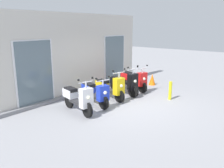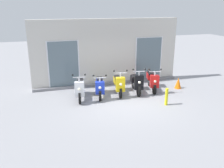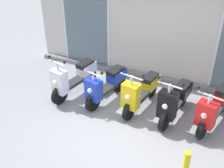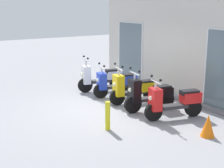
# 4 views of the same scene
# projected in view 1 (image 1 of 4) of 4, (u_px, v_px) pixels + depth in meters

# --- Properties ---
(ground_plane) EXTENTS (40.00, 40.00, 0.00)m
(ground_plane) POSITION_uv_depth(u_px,v_px,m) (131.00, 105.00, 8.47)
(ground_plane) COLOR #939399
(storefront_facade) EXTENTS (7.40, 0.50, 3.23)m
(storefront_facade) POSITION_uv_depth(u_px,v_px,m) (78.00, 55.00, 9.70)
(storefront_facade) COLOR beige
(storefront_facade) RESTS_ON ground_plane
(scooter_white) EXTENTS (0.69, 1.63, 1.24)m
(scooter_white) POSITION_uv_depth(u_px,v_px,m) (78.00, 98.00, 7.59)
(scooter_white) COLOR black
(scooter_white) RESTS_ON ground_plane
(scooter_blue) EXTENTS (0.71, 1.50, 1.12)m
(scooter_blue) POSITION_uv_depth(u_px,v_px,m) (95.00, 93.00, 8.30)
(scooter_blue) COLOR black
(scooter_blue) RESTS_ON ground_plane
(scooter_yellow) EXTENTS (0.68, 1.58, 1.24)m
(scooter_yellow) POSITION_uv_depth(u_px,v_px,m) (110.00, 87.00, 8.99)
(scooter_yellow) COLOR black
(scooter_yellow) RESTS_ON ground_plane
(scooter_black) EXTENTS (0.65, 1.56, 1.25)m
(scooter_black) POSITION_uv_depth(u_px,v_px,m) (124.00, 83.00, 9.56)
(scooter_black) COLOR black
(scooter_black) RESTS_ON ground_plane
(scooter_red) EXTENTS (0.77, 1.60, 1.16)m
(scooter_red) POSITION_uv_depth(u_px,v_px,m) (134.00, 80.00, 10.28)
(scooter_red) COLOR black
(scooter_red) RESTS_ON ground_plane
(curb_bollard) EXTENTS (0.12, 0.12, 0.70)m
(curb_bollard) POSITION_uv_depth(u_px,v_px,m) (170.00, 91.00, 8.97)
(curb_bollard) COLOR yellow
(curb_bollard) RESTS_ON ground_plane
(traffic_cone) EXTENTS (0.32, 0.32, 0.52)m
(traffic_cone) POSITION_uv_depth(u_px,v_px,m) (152.00, 79.00, 11.21)
(traffic_cone) COLOR orange
(traffic_cone) RESTS_ON ground_plane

